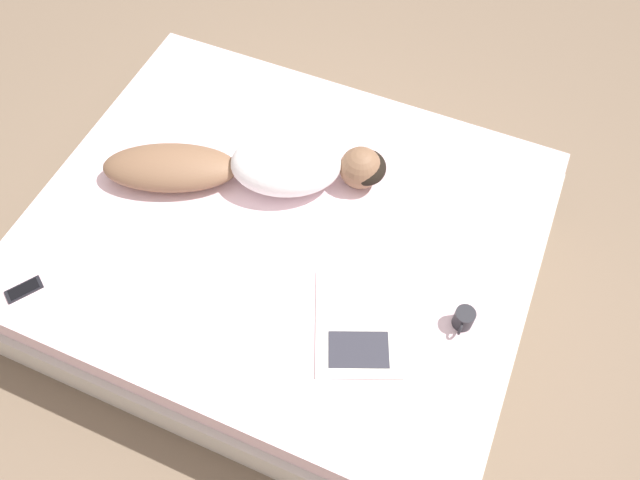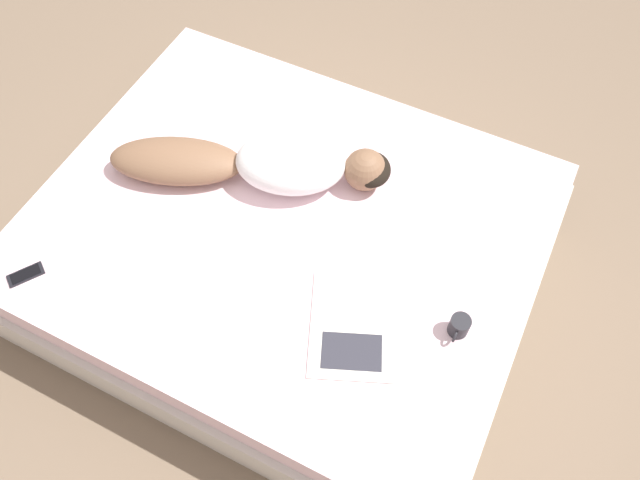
{
  "view_description": "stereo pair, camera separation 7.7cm",
  "coord_description": "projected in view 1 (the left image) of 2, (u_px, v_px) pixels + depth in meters",
  "views": [
    {
      "loc": [
        1.29,
        0.72,
        2.72
      ],
      "look_at": [
        0.05,
        0.19,
        0.53
      ],
      "focal_mm": 35.0,
      "sensor_mm": 36.0,
      "label": 1
    },
    {
      "loc": [
        1.26,
        0.79,
        2.72
      ],
      "look_at": [
        0.05,
        0.19,
        0.53
      ],
      "focal_mm": 35.0,
      "sensor_mm": 36.0,
      "label": 2
    }
  ],
  "objects": [
    {
      "name": "cell_phone",
      "position": [
        24.0,
        290.0,
        2.5
      ],
      "size": [
        0.15,
        0.13,
        0.01
      ],
      "rotation": [
        0.0,
        0.0,
        0.97
      ],
      "color": "black",
      "rests_on": "bed"
    },
    {
      "name": "person",
      "position": [
        258.0,
        166.0,
        2.72
      ],
      "size": [
        0.67,
        1.24,
        0.22
      ],
      "rotation": [
        0.0,
        0.0,
        0.39
      ],
      "color": "brown",
      "rests_on": "bed"
    },
    {
      "name": "ground_plane",
      "position": [
        288.0,
        276.0,
        3.09
      ],
      "size": [
        12.0,
        12.0,
        0.0
      ],
      "primitive_type": "plane",
      "color": "#7A6651"
    },
    {
      "name": "coffee_mug",
      "position": [
        464.0,
        319.0,
        2.39
      ],
      "size": [
        0.11,
        0.08,
        0.09
      ],
      "color": "#232328",
      "rests_on": "bed"
    },
    {
      "name": "open_magazine",
      "position": [
        358.0,
        323.0,
        2.43
      ],
      "size": [
        0.55,
        0.48,
        0.01
      ],
      "rotation": [
        0.0,
        0.0,
        0.39
      ],
      "color": "silver",
      "rests_on": "bed"
    },
    {
      "name": "bed",
      "position": [
        286.0,
        252.0,
        2.89
      ],
      "size": [
        1.79,
        2.19,
        0.48
      ],
      "color": "beige",
      "rests_on": "ground_plane"
    }
  ]
}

